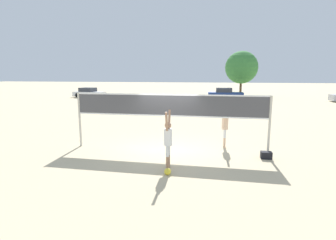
{
  "coord_description": "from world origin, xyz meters",
  "views": [
    {
      "loc": [
        2.11,
        -10.77,
        3.26
      ],
      "look_at": [
        0.0,
        0.0,
        1.35
      ],
      "focal_mm": 28.0,
      "sensor_mm": 36.0,
      "label": 1
    }
  ],
  "objects_px": {
    "volleyball_net": "(168,109)",
    "gear_bag": "(266,155)",
    "parked_car_far": "(89,93)",
    "player_spiker": "(168,139)",
    "volleyball": "(168,171)",
    "parked_car_near": "(225,94)",
    "tree_left_cluster": "(242,67)",
    "player_blocker": "(225,124)"
  },
  "relations": [
    {
      "from": "player_spiker",
      "to": "volleyball",
      "type": "xyz_separation_m",
      "value": [
        0.11,
        -0.6,
        -0.96
      ]
    },
    {
      "from": "gear_bag",
      "to": "parked_car_far",
      "type": "xyz_separation_m",
      "value": [
        -20.55,
        24.84,
        0.48
      ]
    },
    {
      "from": "volleyball_net",
      "to": "player_spiker",
      "type": "distance_m",
      "value": 2.3
    },
    {
      "from": "parked_car_near",
      "to": "player_blocker",
      "type": "bearing_deg",
      "value": -93.13
    },
    {
      "from": "player_blocker",
      "to": "tree_left_cluster",
      "type": "xyz_separation_m",
      "value": [
        2.73,
        28.13,
        3.21
      ]
    },
    {
      "from": "tree_left_cluster",
      "to": "gear_bag",
      "type": "bearing_deg",
      "value": -92.21
    },
    {
      "from": "player_blocker",
      "to": "volleyball",
      "type": "xyz_separation_m",
      "value": [
        -1.88,
        -3.79,
        -0.96
      ]
    },
    {
      "from": "volleyball_net",
      "to": "player_spiker",
      "type": "height_order",
      "value": "volleyball_net"
    },
    {
      "from": "parked_car_far",
      "to": "tree_left_cluster",
      "type": "relative_size",
      "value": 0.72
    },
    {
      "from": "player_blocker",
      "to": "gear_bag",
      "type": "height_order",
      "value": "player_blocker"
    },
    {
      "from": "parked_car_near",
      "to": "gear_bag",
      "type": "bearing_deg",
      "value": -89.48
    },
    {
      "from": "player_spiker",
      "to": "gear_bag",
      "type": "distance_m",
      "value": 4.12
    },
    {
      "from": "volleyball",
      "to": "parked_car_far",
      "type": "relative_size",
      "value": 0.05
    },
    {
      "from": "parked_car_far",
      "to": "gear_bag",
      "type": "bearing_deg",
      "value": -42.3
    },
    {
      "from": "volleyball",
      "to": "parked_car_near",
      "type": "distance_m",
      "value": 27.96
    },
    {
      "from": "player_spiker",
      "to": "tree_left_cluster",
      "type": "relative_size",
      "value": 0.31
    },
    {
      "from": "volleyball",
      "to": "gear_bag",
      "type": "bearing_deg",
      "value": 34.75
    },
    {
      "from": "parked_car_near",
      "to": "tree_left_cluster",
      "type": "distance_m",
      "value": 5.89
    },
    {
      "from": "parked_car_near",
      "to": "tree_left_cluster",
      "type": "height_order",
      "value": "tree_left_cluster"
    },
    {
      "from": "volleyball_net",
      "to": "parked_car_far",
      "type": "height_order",
      "value": "volleyball_net"
    },
    {
      "from": "parked_car_far",
      "to": "player_spiker",
      "type": "bearing_deg",
      "value": -49.42
    },
    {
      "from": "volleyball",
      "to": "gear_bag",
      "type": "distance_m",
      "value": 4.23
    },
    {
      "from": "player_blocker",
      "to": "parked_car_near",
      "type": "height_order",
      "value": "player_blocker"
    },
    {
      "from": "gear_bag",
      "to": "parked_car_near",
      "type": "relative_size",
      "value": 0.09
    },
    {
      "from": "parked_car_far",
      "to": "player_blocker",
      "type": "bearing_deg",
      "value": -42.97
    },
    {
      "from": "volleyball_net",
      "to": "gear_bag",
      "type": "xyz_separation_m",
      "value": [
        4.0,
        -0.32,
        -1.7
      ]
    },
    {
      "from": "parked_car_far",
      "to": "tree_left_cluster",
      "type": "height_order",
      "value": "tree_left_cluster"
    },
    {
      "from": "volleyball_net",
      "to": "parked_car_near",
      "type": "distance_m",
      "value": 25.31
    },
    {
      "from": "player_blocker",
      "to": "volleyball",
      "type": "height_order",
      "value": "player_blocker"
    },
    {
      "from": "player_spiker",
      "to": "player_blocker",
      "type": "height_order",
      "value": "player_spiker"
    },
    {
      "from": "player_spiker",
      "to": "parked_car_far",
      "type": "height_order",
      "value": "player_spiker"
    },
    {
      "from": "player_blocker",
      "to": "player_spiker",
      "type": "bearing_deg",
      "value": -31.98
    },
    {
      "from": "volleyball_net",
      "to": "parked_car_far",
      "type": "relative_size",
      "value": 1.73
    },
    {
      "from": "player_spiker",
      "to": "tree_left_cluster",
      "type": "xyz_separation_m",
      "value": [
        4.72,
        31.31,
        3.21
      ]
    },
    {
      "from": "player_spiker",
      "to": "gear_bag",
      "type": "xyz_separation_m",
      "value": [
        3.58,
        1.81,
        -0.94
      ]
    },
    {
      "from": "parked_car_near",
      "to": "player_spiker",
      "type": "bearing_deg",
      "value": -97.17
    },
    {
      "from": "tree_left_cluster",
      "to": "volleyball_net",
      "type": "bearing_deg",
      "value": -99.99
    },
    {
      "from": "volleyball_net",
      "to": "player_blocker",
      "type": "xyz_separation_m",
      "value": [
        2.41,
        1.05,
        -0.77
      ]
    },
    {
      "from": "player_spiker",
      "to": "gear_bag",
      "type": "bearing_deg",
      "value": -63.17
    },
    {
      "from": "player_blocker",
      "to": "parked_car_near",
      "type": "bearing_deg",
      "value": 178.91
    },
    {
      "from": "parked_car_near",
      "to": "parked_car_far",
      "type": "relative_size",
      "value": 0.97
    },
    {
      "from": "volleyball_net",
      "to": "player_blocker",
      "type": "bearing_deg",
      "value": 23.61
    }
  ]
}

